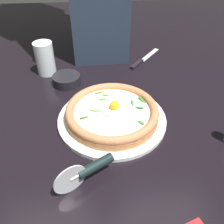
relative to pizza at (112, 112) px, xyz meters
The scene contains 7 objects.
ground_plane 0.06m from the pizza, 133.51° to the left, with size 2.40×2.40×0.03m, color black.
pizza_plate 0.03m from the pizza, 37.84° to the right, with size 0.31×0.31×0.01m, color white.
pizza is the anchor object (origin of this frame).
side_bowl 0.25m from the pizza, 145.89° to the right, with size 0.10×0.10×0.03m, color black.
pizza_cutter 0.21m from the pizza, 19.09° to the right, with size 0.09×0.13×0.08m.
table_knife 0.38m from the pizza, 156.89° to the left, with size 0.18×0.15×0.01m.
drinking_glass 0.37m from the pizza, 142.99° to the right, with size 0.07×0.07×0.12m.
Camera 1 is at (0.56, -0.07, 0.48)m, focal length 39.45 mm.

